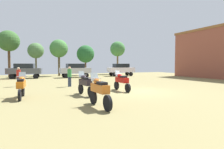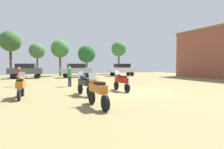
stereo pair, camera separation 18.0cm
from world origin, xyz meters
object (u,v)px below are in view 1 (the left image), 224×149
motorcycle_5 (85,84)px  motorcycle_7 (100,91)px  tree_5 (86,54)px  car_2 (75,69)px  motorcycle_3 (21,86)px  tree_6 (36,51)px  person_1 (19,75)px  motorcycle_8 (122,81)px  tree_3 (9,41)px  tree_1 (118,49)px  person_2 (70,75)px  tree_4 (59,49)px  car_3 (25,70)px  car_4 (121,69)px

motorcycle_5 → motorcycle_7: size_ratio=0.94×
tree_5 → car_2: bearing=-121.3°
motorcycle_3 → tree_6: tree_6 is taller
motorcycle_7 → person_1: person_1 is taller
motorcycle_8 → tree_3: tree_3 is taller
tree_1 → tree_6: 14.82m
person_2 → tree_4: bearing=61.9°
car_3 → person_1: car_3 is taller
tree_1 → tree_3: (-18.52, -0.21, 0.57)m
motorcycle_5 → tree_6: 20.88m
car_2 → tree_5: (2.93, 4.83, 2.51)m
motorcycle_5 → car_3: car_3 is taller
motorcycle_7 → tree_5: bearing=72.4°
motorcycle_5 → car_4: 19.28m
motorcycle_5 → person_1: (-3.96, 6.67, 0.25)m
person_1 → tree_5: size_ratio=0.32×
motorcycle_5 → car_3: (-3.70, 16.64, 0.45)m
car_4 → tree_1: bearing=-17.7°
tree_1 → motorcycle_8: bearing=-115.0°
car_2 → car_4: size_ratio=1.00×
person_2 → motorcycle_3: bearing=-152.0°
motorcycle_5 → tree_1: size_ratio=0.34×
person_2 → tree_5: tree_5 is taller
motorcycle_8 → car_4: bearing=61.3°
motorcycle_8 → tree_6: bearing=102.2°
motorcycle_8 → tree_5: 20.17m
person_1 → tree_1: bearing=10.9°
tree_3 → tree_5: (11.79, -0.92, -1.72)m
motorcycle_5 → motorcycle_8: motorcycle_5 is taller
person_2 → tree_1: (12.61, 16.79, 3.84)m
motorcycle_5 → tree_4: (1.38, 20.53, 3.73)m
tree_1 → tree_3: bearing=-179.4°
motorcycle_5 → tree_4: 20.91m
car_3 → tree_6: tree_6 is taller
motorcycle_3 → car_2: car_2 is taller
tree_3 → tree_4: tree_3 is taller
motorcycle_3 → tree_5: 22.34m
person_1 → tree_1: tree_1 is taller
motorcycle_7 → car_4: size_ratio=0.52×
car_4 → tree_4: size_ratio=0.73×
motorcycle_8 → motorcycle_5: bearing=-167.4°
motorcycle_7 → tree_1: bearing=59.6°
car_3 → tree_5: tree_5 is taller
person_1 → car_4: bearing=1.8°
tree_5 → person_2: bearing=-110.6°
car_4 → person_1: size_ratio=2.64×
car_2 → person_2: 11.24m
car_3 → person_2: 12.38m
tree_1 → tree_5: tree_1 is taller
motorcycle_8 → car_2: bearing=87.7°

